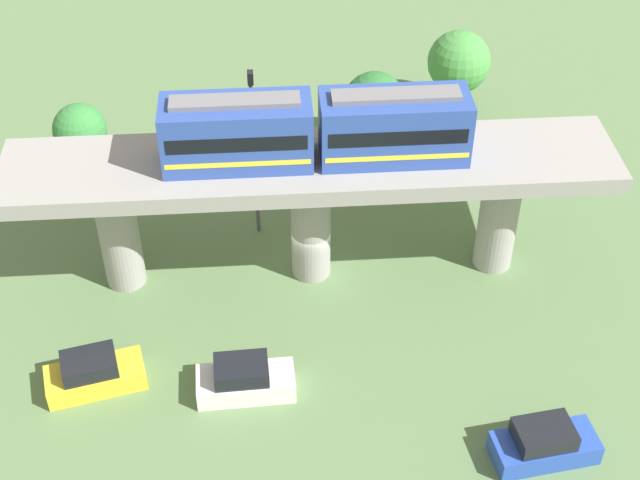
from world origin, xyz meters
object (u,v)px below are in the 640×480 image
tree_far_corner (80,131)px  train (316,130)px  signal_post (254,148)px  parked_car_blue (544,444)px  tree_near_viaduct (374,103)px  tree_mid_lot (459,62)px  parked_car_white (245,380)px  parked_car_yellow (94,374)px

tree_far_corner → train: bearing=-122.8°
tree_far_corner → signal_post: (-4.36, -9.23, 1.42)m
train → parked_car_blue: (-11.82, -8.32, -7.60)m
tree_near_viaduct → signal_post: size_ratio=0.52×
tree_near_viaduct → tree_mid_lot: 6.91m
parked_car_blue → tree_near_viaduct: (22.33, 4.29, 2.37)m
parked_car_white → tree_mid_lot: bearing=-33.1°
train → tree_near_viaduct: size_ratio=2.76×
parked_car_yellow → tree_far_corner: bearing=-5.6°
parked_car_white → tree_mid_lot: 25.91m
tree_near_viaduct → tree_far_corner: 16.32m
train → parked_car_yellow: bearing=124.0°
parked_car_blue → tree_far_corner: tree_far_corner is taller
parked_car_blue → parked_car_white: size_ratio=1.03×
tree_mid_lot → signal_post: size_ratio=0.55×
parked_car_white → tree_mid_lot: tree_mid_lot is taller
parked_car_blue → signal_post: size_ratio=0.47×
tree_mid_lot → signal_post: signal_post is taller
signal_post → parked_car_yellow: bearing=144.5°
parked_car_yellow → tree_near_viaduct: (17.30, -14.11, 2.37)m
parked_car_blue → tree_far_corner: 28.41m
parked_car_blue → tree_mid_lot: bearing=-10.7°
tree_far_corner → signal_post: signal_post is taller
parked_car_yellow → train: bearing=-69.3°
tree_mid_lot → tree_far_corner: bearing=107.4°
parked_car_yellow → parked_car_blue: bearing=-118.5°
parked_car_yellow → signal_post: signal_post is taller
train → tree_near_viaduct: bearing=-21.0°
parked_car_blue → tree_near_viaduct: size_ratio=0.90×
parked_car_white → signal_post: bearing=-6.4°
parked_car_blue → tree_near_viaduct: 22.86m
tree_near_viaduct → tree_far_corner: (-2.75, 16.07, 0.69)m
parked_car_white → train: bearing=-27.6°
parked_car_blue → signal_post: signal_post is taller
parked_car_blue → tree_mid_lot: 26.51m
parked_car_white → signal_post: size_ratio=0.45×
parked_car_yellow → parked_car_blue: (-5.03, -18.40, 0.00)m
parked_car_yellow → parked_car_white: (-0.81, -6.48, 0.00)m
train → tree_near_viaduct: (10.51, -4.03, -5.24)m
tree_near_viaduct → tree_mid_lot: (4.03, -5.61, 0.18)m
train → tree_far_corner: 15.02m
signal_post → tree_far_corner: bearing=64.7°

